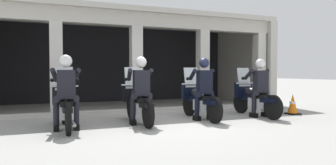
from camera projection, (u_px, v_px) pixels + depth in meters
The scene contains 12 objects.
ground_plane at pixel (138, 108), 10.40m from camera, with size 80.00×80.00×0.00m, color #999993.
station_building at pixel (121, 50), 11.59m from camera, with size 10.64×4.06×3.26m.
kerb_strip at pixel (141, 110), 9.32m from camera, with size 10.14×0.24×0.12m, color #B7B5AD.
motorcycle_far_left at pixel (65, 105), 6.68m from camera, with size 0.62×2.04×1.35m.
police_officer_far_left at pixel (66, 86), 6.40m from camera, with size 0.63×0.61×1.58m.
motorcycle_center_left at pixel (138, 102), 7.43m from camera, with size 0.62×2.04×1.35m.
police_officer_center_left at pixel (141, 84), 7.15m from camera, with size 0.63×0.61×1.58m.
motorcycle_center_right at pixel (199, 100), 8.07m from camera, with size 0.62×2.04×1.35m.
police_officer_center_right at pixel (204, 83), 7.79m from camera, with size 0.63×0.61×1.58m.
motorcycle_far_right at pixel (253, 98), 8.61m from camera, with size 0.62×2.04×1.35m.
police_officer_far_right at pixel (260, 83), 8.33m from camera, with size 0.63×0.61×1.58m.
traffic_cone_flank at pixel (293, 104), 8.90m from camera, with size 0.34×0.34×0.59m.
Camera 1 is at (-2.90, -7.00, 1.22)m, focal length 32.85 mm.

